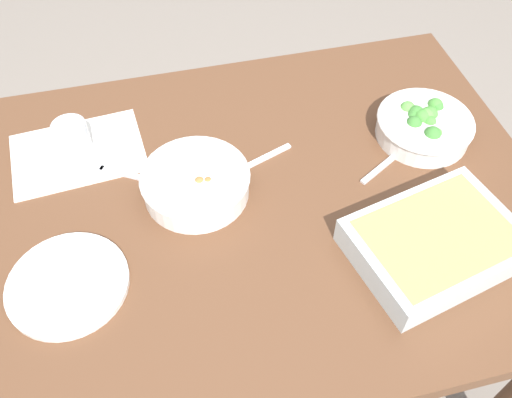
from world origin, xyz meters
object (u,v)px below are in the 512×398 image
at_px(spoon_by_stew, 247,166).
at_px(spoon_by_broccoli, 396,155).
at_px(stew_bowl, 196,182).
at_px(broccoli_bowl, 424,125).
at_px(fork_on_table, 116,172).
at_px(baking_dish, 436,242).
at_px(drink_cup, 74,141).
at_px(side_plate, 68,284).

relative_size(spoon_by_stew, spoon_by_broccoli, 1.06).
bearing_deg(stew_bowl, broccoli_bowl, 5.07).
height_order(spoon_by_stew, fork_on_table, spoon_by_stew).
relative_size(baking_dish, spoon_by_stew, 2.00).
bearing_deg(stew_bowl, drink_cup, 143.81).
distance_m(baking_dish, side_plate, 0.68).
height_order(stew_bowl, drink_cup, drink_cup).
relative_size(drink_cup, side_plate, 0.39).
xyz_separation_m(broccoli_bowl, drink_cup, (-0.75, 0.13, 0.01)).
distance_m(stew_bowl, fork_on_table, 0.19).
relative_size(spoon_by_broccoli, fork_on_table, 1.00).
relative_size(stew_bowl, fork_on_table, 1.38).
height_order(baking_dish, spoon_by_broccoli, baking_dish).
bearing_deg(side_plate, baking_dish, -7.57).
distance_m(broccoli_bowl, spoon_by_broccoli, 0.10).
xyz_separation_m(spoon_by_broccoli, fork_on_table, (-0.59, 0.10, -0.00)).
bearing_deg(baking_dish, broccoli_bowl, 69.03).
height_order(side_plate, spoon_by_stew, side_plate).
xyz_separation_m(baking_dish, spoon_by_broccoli, (0.03, 0.25, -0.03)).
bearing_deg(stew_bowl, baking_dish, -31.66).
xyz_separation_m(side_plate, spoon_by_broccoli, (0.70, 0.16, -0.00)).
height_order(stew_bowl, spoon_by_broccoli, stew_bowl).
distance_m(stew_bowl, broccoli_bowl, 0.52).
xyz_separation_m(drink_cup, spoon_by_broccoli, (0.67, -0.17, -0.03)).
xyz_separation_m(baking_dish, fork_on_table, (-0.56, 0.34, -0.03)).
distance_m(drink_cup, side_plate, 0.34).
bearing_deg(broccoli_bowl, drink_cup, 170.56).
relative_size(broccoli_bowl, spoon_by_stew, 1.25).
distance_m(broccoli_bowl, drink_cup, 0.76).
xyz_separation_m(stew_bowl, spoon_by_stew, (0.12, 0.04, -0.03)).
bearing_deg(fork_on_table, stew_bowl, -30.83).
height_order(stew_bowl, baking_dish, same).
bearing_deg(stew_bowl, spoon_by_stew, 20.36).
relative_size(side_plate, fork_on_table, 1.36).
bearing_deg(spoon_by_stew, drink_cup, 159.84).
bearing_deg(fork_on_table, spoon_by_stew, -10.54).
xyz_separation_m(spoon_by_stew, spoon_by_broccoli, (0.32, -0.05, 0.00)).
relative_size(side_plate, spoon_by_broccoli, 1.37).
height_order(broccoli_bowl, fork_on_table, broccoli_bowl).
height_order(broccoli_bowl, drink_cup, drink_cup).
bearing_deg(drink_cup, fork_on_table, -45.17).
bearing_deg(spoon_by_stew, stew_bowl, -159.64).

